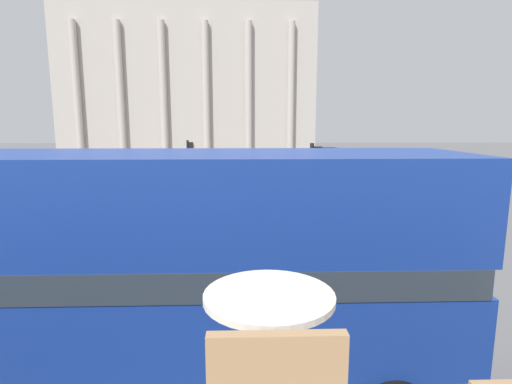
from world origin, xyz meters
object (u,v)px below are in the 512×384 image
(traffic_light_near, at_px, (313,193))
(car_navy, at_px, (98,197))
(plaza_building_left, at_px, (192,84))
(pedestrian_white, at_px, (216,208))
(pedestrian_black, at_px, (88,213))
(pedestrian_red, at_px, (289,200))
(double_decker_bus, at_px, (136,267))
(traffic_light_mid, at_px, (190,167))
(cafe_dining_table, at_px, (269,333))
(car_black, at_px, (230,189))

(traffic_light_near, distance_m, car_navy, 14.88)
(plaza_building_left, bearing_deg, pedestrian_white, -81.74)
(car_navy, bearing_deg, plaza_building_left, 6.13)
(car_navy, xyz_separation_m, pedestrian_white, (6.92, -4.77, 0.36))
(traffic_light_near, relative_size, pedestrian_black, 2.49)
(car_navy, height_order, pedestrian_red, pedestrian_red)
(pedestrian_red, height_order, pedestrian_black, pedestrian_red)
(plaza_building_left, height_order, traffic_light_near, plaza_building_left)
(plaza_building_left, distance_m, pedestrian_black, 45.32)
(double_decker_bus, distance_m, car_navy, 17.16)
(plaza_building_left, xyz_separation_m, traffic_light_mid, (4.84, -40.88, -8.07))
(cafe_dining_table, height_order, plaza_building_left, plaza_building_left)
(plaza_building_left, xyz_separation_m, pedestrian_white, (6.36, -43.82, -9.58))
(pedestrian_black, bearing_deg, traffic_light_mid, -104.39)
(pedestrian_red, bearing_deg, car_black, -152.28)
(double_decker_bus, height_order, cafe_dining_table, double_decker_bus)
(plaza_building_left, xyz_separation_m, traffic_light_near, (9.65, -49.69, -7.92))
(traffic_light_near, bearing_deg, car_navy, 133.82)
(plaza_building_left, bearing_deg, double_decker_bus, -83.97)
(car_navy, bearing_deg, traffic_light_near, -129.24)
(double_decker_bus, distance_m, cafe_dining_table, 5.22)
(plaza_building_left, height_order, pedestrian_black, plaza_building_left)
(traffic_light_near, distance_m, pedestrian_red, 8.17)
(traffic_light_near, relative_size, pedestrian_white, 2.30)
(car_black, xyz_separation_m, pedestrian_black, (-5.85, -7.73, 0.27))
(traffic_light_near, distance_m, traffic_light_mid, 10.04)
(double_decker_bus, height_order, traffic_light_mid, double_decker_bus)
(plaza_building_left, distance_m, traffic_light_near, 51.23)
(plaza_building_left, bearing_deg, pedestrian_black, -88.88)
(traffic_light_near, height_order, pedestrian_white, traffic_light_near)
(double_decker_bus, height_order, plaza_building_left, plaza_building_left)
(car_navy, distance_m, pedestrian_white, 8.41)
(car_navy, bearing_deg, cafe_dining_table, -151.11)
(pedestrian_white, distance_m, pedestrian_black, 5.52)
(traffic_light_near, bearing_deg, pedestrian_black, 148.33)
(cafe_dining_table, height_order, traffic_light_mid, cafe_dining_table)
(plaza_building_left, xyz_separation_m, pedestrian_black, (0.86, -44.27, -9.67))
(pedestrian_black, bearing_deg, car_navy, -39.59)
(plaza_building_left, height_order, car_black, plaza_building_left)
(double_decker_bus, relative_size, pedestrian_red, 6.27)
(double_decker_bus, height_order, car_black, double_decker_bus)
(double_decker_bus, xyz_separation_m, plaza_building_left, (-5.80, 54.90, 8.24))
(plaza_building_left, distance_m, car_navy, 40.30)
(pedestrian_red, bearing_deg, pedestrian_black, -77.79)
(plaza_building_left, height_order, pedestrian_red, plaza_building_left)
(traffic_light_mid, bearing_deg, car_navy, 161.27)
(double_decker_bus, relative_size, traffic_light_mid, 2.73)
(double_decker_bus, bearing_deg, traffic_light_mid, 90.67)
(cafe_dining_table, xyz_separation_m, car_black, (-0.99, 23.02, -3.08))
(car_black, bearing_deg, pedestrian_white, -22.42)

